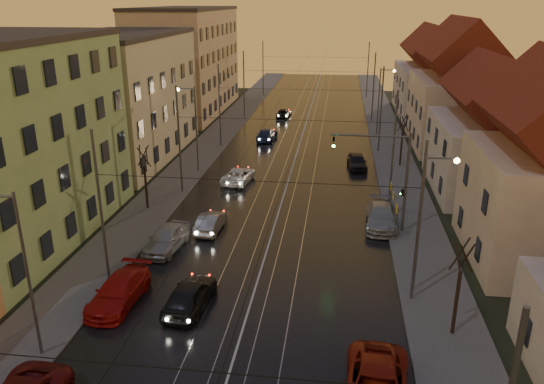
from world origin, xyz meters
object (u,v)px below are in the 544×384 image
at_px(street_lamp_3, 382,95).
at_px(parked_left_2, 119,291).
at_px(street_lamp_2, 193,121).
at_px(parked_left_3, 167,238).
at_px(parked_right_2, 357,162).
at_px(driving_car_1, 211,222).
at_px(street_lamp_0, 19,260).
at_px(street_lamp_1, 427,211).
at_px(driving_car_0, 190,295).
at_px(driving_car_2, 238,175).
at_px(driving_car_3, 267,134).
at_px(driving_car_4, 284,113).
at_px(parked_right_1, 381,216).
at_px(traffic_light_mast, 392,170).

relative_size(street_lamp_3, parked_left_2, 1.58).
xyz_separation_m(street_lamp_2, parked_left_3, (2.60, -16.61, -4.10)).
bearing_deg(parked_right_2, driving_car_1, -128.41).
height_order(street_lamp_3, parked_right_2, street_lamp_3).
height_order(street_lamp_0, driving_car_1, street_lamp_0).
distance_m(street_lamp_1, parked_right_2, 23.28).
bearing_deg(parked_left_2, driving_car_0, 4.81).
xyz_separation_m(driving_car_2, parked_right_2, (10.58, 5.46, 0.07)).
bearing_deg(driving_car_0, parked_left_3, -57.20).
height_order(driving_car_1, driving_car_3, driving_car_3).
relative_size(driving_car_1, parked_left_2, 0.79).
distance_m(street_lamp_2, parked_left_2, 23.75).
xyz_separation_m(street_lamp_1, driving_car_0, (-12.21, -3.21, -4.11)).
bearing_deg(driving_car_0, driving_car_4, -84.30).
height_order(street_lamp_3, parked_right_1, street_lamp_3).
relative_size(parked_left_3, parked_right_1, 0.88).
height_order(parked_left_2, parked_right_1, parked_right_1).
height_order(street_lamp_2, parked_right_2, street_lamp_2).
relative_size(street_lamp_0, parked_left_3, 1.73).
xyz_separation_m(street_lamp_2, driving_car_4, (5.83, 25.06, -4.22)).
height_order(parked_left_2, parked_right_2, parked_left_2).
height_order(street_lamp_0, street_lamp_2, same).
xyz_separation_m(driving_car_1, parked_left_3, (-2.16, -3.26, 0.13)).
bearing_deg(street_lamp_1, street_lamp_0, -156.28).
bearing_deg(street_lamp_3, driving_car_0, -107.30).
xyz_separation_m(street_lamp_0, driving_car_4, (5.83, 53.06, -4.22)).
height_order(street_lamp_2, driving_car_3, street_lamp_2).
height_order(street_lamp_0, driving_car_3, street_lamp_0).
distance_m(driving_car_0, parked_right_1, 16.20).
xyz_separation_m(street_lamp_0, driving_car_3, (5.20, 40.44, -4.20)).
relative_size(street_lamp_3, parked_right_2, 1.91).
bearing_deg(street_lamp_3, parked_left_2, -112.29).
xyz_separation_m(street_lamp_1, street_lamp_2, (-18.21, 20.00, 0.00)).
xyz_separation_m(street_lamp_1, driving_car_4, (-12.38, 45.06, -4.22)).
bearing_deg(driving_car_3, driving_car_4, -90.31).
xyz_separation_m(driving_car_0, driving_car_1, (-1.24, 9.85, -0.12)).
bearing_deg(street_lamp_3, traffic_light_mast, -92.27).
distance_m(parked_right_1, parked_right_2, 13.83).
xyz_separation_m(street_lamp_1, driving_car_3, (-13.01, 32.44, -4.20)).
relative_size(street_lamp_1, driving_car_0, 1.75).
bearing_deg(traffic_light_mast, street_lamp_3, 87.73).
distance_m(parked_left_3, parked_right_2, 23.13).
relative_size(street_lamp_1, traffic_light_mast, 1.11).
bearing_deg(parked_right_1, driving_car_0, -128.52).
bearing_deg(driving_car_2, street_lamp_0, 86.53).
distance_m(driving_car_2, parked_right_2, 11.90).
height_order(driving_car_4, parked_right_1, parked_right_1).
bearing_deg(street_lamp_2, traffic_light_mast, -35.07).
distance_m(street_lamp_3, driving_car_2, 23.48).
distance_m(driving_car_2, driving_car_4, 27.82).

